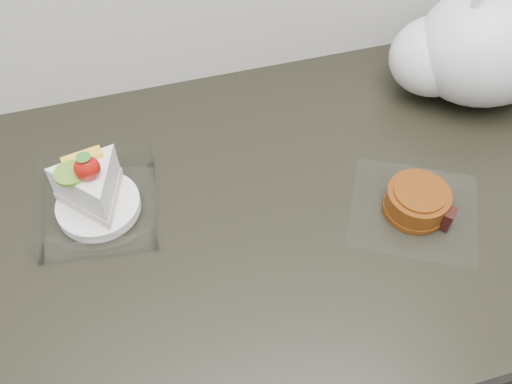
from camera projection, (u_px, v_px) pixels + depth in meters
The scene contains 4 objects.
counter at pixel (252, 339), 1.19m from camera, with size 2.04×0.64×0.90m.
cake_tray at pixel (95, 197), 0.81m from camera, with size 0.18×0.18×0.13m.
mooncake_wrap at pixel (417, 203), 0.82m from camera, with size 0.24×0.24×0.04m.
plastic_bag at pixel (482, 46), 0.92m from camera, with size 0.30×0.22×0.24m.
Camera 1 is at (-0.13, 1.21, 1.57)m, focal length 40.00 mm.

